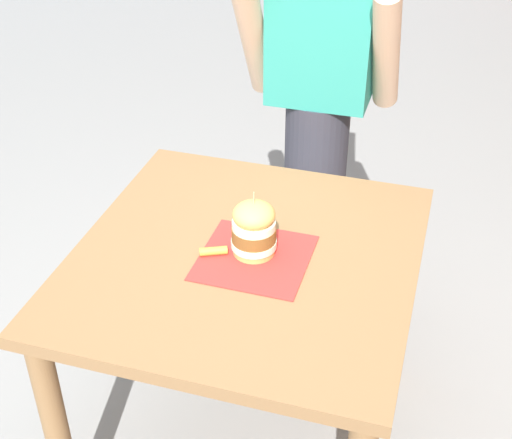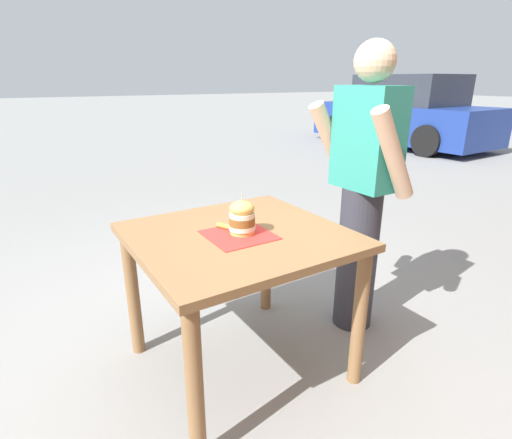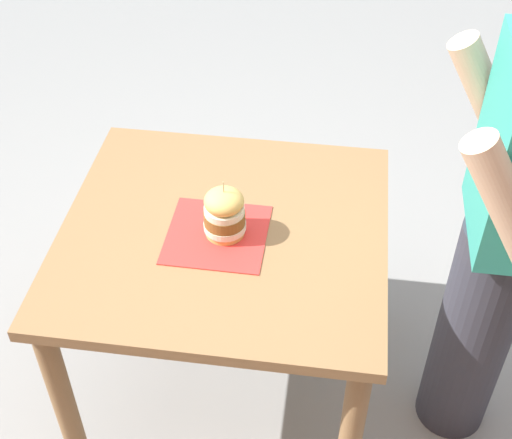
{
  "view_description": "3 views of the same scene",
  "coord_description": "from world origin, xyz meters",
  "px_view_note": "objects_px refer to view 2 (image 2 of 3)",
  "views": [
    {
      "loc": [
        0.49,
        -1.54,
        1.99
      ],
      "look_at": [
        0.0,
        0.1,
        0.83
      ],
      "focal_mm": 50.0,
      "sensor_mm": 36.0,
      "label": 1
    },
    {
      "loc": [
        1.59,
        -0.89,
        1.49
      ],
      "look_at": [
        0.0,
        0.1,
        0.83
      ],
      "focal_mm": 28.0,
      "sensor_mm": 36.0,
      "label": 2
    },
    {
      "loc": [
        1.58,
        0.32,
        2.27
      ],
      "look_at": [
        0.0,
        0.1,
        0.83
      ],
      "focal_mm": 50.0,
      "sensor_mm": 36.0,
      "label": 3
    }
  ],
  "objects_px": {
    "patio_table": "(239,256)",
    "sandwich": "(242,217)",
    "diner_across_table": "(363,190)",
    "parked_car_mid_block": "(403,114)",
    "pickle_spear": "(224,226)"
  },
  "relations": [
    {
      "from": "parked_car_mid_block",
      "to": "diner_across_table",
      "type": "bearing_deg",
      "value": -52.95
    },
    {
      "from": "sandwich",
      "to": "parked_car_mid_block",
      "type": "relative_size",
      "value": 0.05
    },
    {
      "from": "patio_table",
      "to": "sandwich",
      "type": "height_order",
      "value": "sandwich"
    },
    {
      "from": "sandwich",
      "to": "parked_car_mid_block",
      "type": "xyz_separation_m",
      "value": [
        -4.78,
        7.14,
        -0.14
      ]
    },
    {
      "from": "patio_table",
      "to": "diner_across_table",
      "type": "distance_m",
      "value": 0.84
    },
    {
      "from": "patio_table",
      "to": "diner_across_table",
      "type": "xyz_separation_m",
      "value": [
        0.02,
        0.81,
        0.23
      ]
    },
    {
      "from": "patio_table",
      "to": "sandwich",
      "type": "bearing_deg",
      "value": 20.79
    },
    {
      "from": "sandwich",
      "to": "patio_table",
      "type": "bearing_deg",
      "value": -159.21
    },
    {
      "from": "patio_table",
      "to": "pickle_spear",
      "type": "relative_size",
      "value": 12.82
    },
    {
      "from": "parked_car_mid_block",
      "to": "patio_table",
      "type": "bearing_deg",
      "value": -56.35
    },
    {
      "from": "pickle_spear",
      "to": "parked_car_mid_block",
      "type": "xyz_separation_m",
      "value": [
        -4.67,
        7.18,
        -0.07
      ]
    },
    {
      "from": "sandwich",
      "to": "diner_across_table",
      "type": "bearing_deg",
      "value": 89.74
    },
    {
      "from": "patio_table",
      "to": "pickle_spear",
      "type": "bearing_deg",
      "value": -155.79
    },
    {
      "from": "diner_across_table",
      "to": "parked_car_mid_block",
      "type": "height_order",
      "value": "diner_across_table"
    },
    {
      "from": "patio_table",
      "to": "parked_car_mid_block",
      "type": "distance_m",
      "value": 8.58
    }
  ]
}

